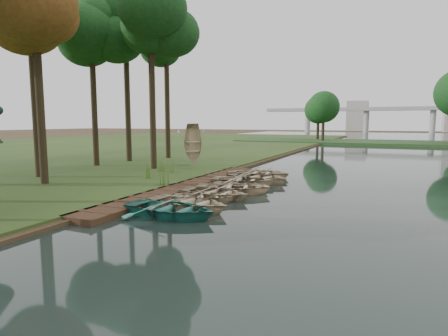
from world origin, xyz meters
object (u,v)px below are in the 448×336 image
at_px(rowboat_1, 188,201).
at_px(stored_rowboat, 193,161).
at_px(boardwalk, 187,187).
at_px(rowboat_2, 206,195).
at_px(rowboat_0, 170,207).

distance_m(rowboat_1, stored_rowboat, 13.80).
relative_size(boardwalk, rowboat_2, 5.21).
xyz_separation_m(boardwalk, rowboat_0, (2.48, -5.60, 0.29)).
distance_m(rowboat_1, rowboat_2, 1.71).
relative_size(boardwalk, stored_rowboat, 4.90).
bearing_deg(rowboat_2, boardwalk, 19.94).
bearing_deg(boardwalk, rowboat_1, -59.64).
relative_size(boardwalk, rowboat_0, 4.21).
bearing_deg(rowboat_1, rowboat_0, -176.53).
xyz_separation_m(boardwalk, stored_rowboat, (-3.99, 7.82, 0.49)).
xyz_separation_m(boardwalk, rowboat_2, (2.53, -2.63, 0.22)).
height_order(boardwalk, rowboat_0, rowboat_0).
relative_size(rowboat_0, rowboat_1, 1.02).
xyz_separation_m(rowboat_0, rowboat_1, (0.06, 1.26, -0.01)).
distance_m(boardwalk, rowboat_2, 3.65).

